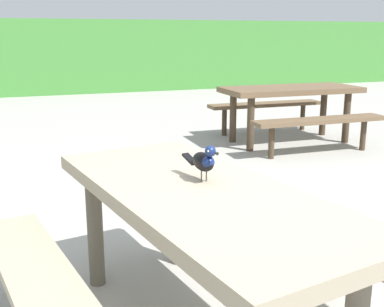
{
  "coord_description": "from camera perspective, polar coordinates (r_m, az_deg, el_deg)",
  "views": [
    {
      "loc": [
        -0.97,
        -1.86,
        1.42
      ],
      "look_at": [
        -0.16,
        0.3,
        0.84
      ],
      "focal_mm": 44.84,
      "sensor_mm": 36.0,
      "label": 1
    }
  ],
  "objects": [
    {
      "name": "picnic_table_mid_left",
      "position": [
        6.48,
        11.62,
        6.14
      ],
      "size": [
        1.82,
        1.72,
        0.74
      ],
      "color": "brown",
      "rests_on": "ground"
    },
    {
      "name": "bird_grackle",
      "position": [
        2.24,
        1.48,
        -0.86
      ],
      "size": [
        0.1,
        0.29,
        0.18
      ],
      "color": "black",
      "rests_on": "picnic_table_foreground"
    },
    {
      "name": "picnic_table_foreground",
      "position": [
        2.24,
        0.85,
        -8.61
      ],
      "size": [
        1.95,
        1.97,
        0.74
      ],
      "color": "gray",
      "rests_on": "ground"
    },
    {
      "name": "hedge_wall",
      "position": [
        12.79,
        -16.4,
        11.09
      ],
      "size": [
        28.0,
        2.08,
        1.75
      ],
      "primitive_type": "cube",
      "color": "#428438",
      "rests_on": "ground"
    }
  ]
}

